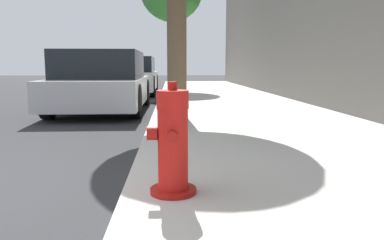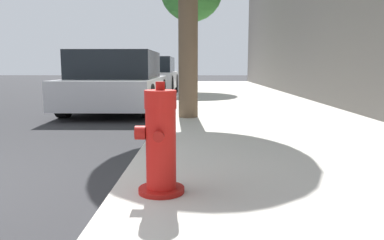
{
  "view_description": "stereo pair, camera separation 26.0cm",
  "coord_description": "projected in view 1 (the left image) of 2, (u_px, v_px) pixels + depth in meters",
  "views": [
    {
      "loc": [
        2.15,
        -2.49,
        1.0
      ],
      "look_at": [
        2.35,
        1.24,
        0.46
      ],
      "focal_mm": 35.0,
      "sensor_mm": 36.0,
      "label": 1
    },
    {
      "loc": [
        2.41,
        -2.49,
        1.0
      ],
      "look_at": [
        2.35,
        1.24,
        0.46
      ],
      "focal_mm": 35.0,
      "sensor_mm": 36.0,
      "label": 2
    }
  ],
  "objects": [
    {
      "name": "fire_hydrant",
      "position": [
        173.0,
        144.0,
        2.58
      ],
      "size": [
        0.34,
        0.33,
        0.78
      ],
      "color": "#A91511",
      "rests_on": "sidewalk_slab"
    },
    {
      "name": "sidewalk_slab",
      "position": [
        373.0,
        199.0,
        2.67
      ],
      "size": [
        3.58,
        40.0,
        0.12
      ],
      "color": "beige",
      "rests_on": "ground_plane"
    },
    {
      "name": "parked_car_near",
      "position": [
        103.0,
        83.0,
        8.28
      ],
      "size": [
        1.86,
        4.02,
        1.33
      ],
      "color": "#B7B7BC",
      "rests_on": "ground_plane"
    },
    {
      "name": "parked_car_mid",
      "position": [
        131.0,
        76.0,
        13.53
      ],
      "size": [
        1.83,
        4.4,
        1.33
      ],
      "color": "silver",
      "rests_on": "ground_plane"
    }
  ]
}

